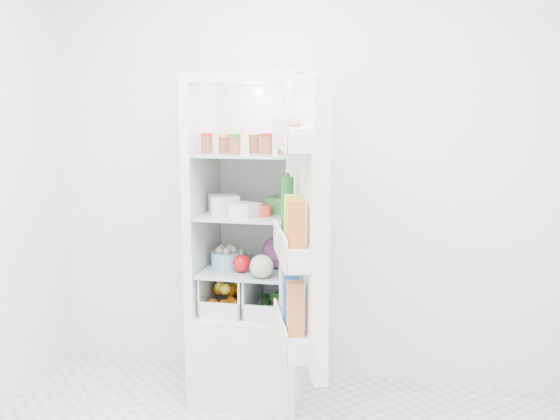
% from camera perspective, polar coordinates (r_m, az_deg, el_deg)
% --- Properties ---
extents(room_walls, '(3.02, 3.02, 2.61)m').
position_cam_1_polar(room_walls, '(2.17, -5.32, 8.12)').
color(room_walls, white).
rests_on(room_walls, ground).
extents(refrigerator, '(0.60, 0.60, 1.80)m').
position_cam_1_polar(refrigerator, '(3.57, -2.40, -6.19)').
color(refrigerator, silver).
rests_on(refrigerator, ground).
extents(shelf_low, '(0.49, 0.53, 0.01)m').
position_cam_1_polar(shelf_low, '(3.49, -2.66, -5.29)').
color(shelf_low, '#A6BCC2').
rests_on(shelf_low, refrigerator).
extents(shelf_mid, '(0.49, 0.53, 0.02)m').
position_cam_1_polar(shelf_mid, '(3.42, -2.70, -0.28)').
color(shelf_mid, '#A6BCC2').
rests_on(shelf_mid, refrigerator).
extents(shelf_top, '(0.49, 0.53, 0.02)m').
position_cam_1_polar(shelf_top, '(3.38, -2.74, 5.23)').
color(shelf_top, '#A6BCC2').
rests_on(shelf_top, refrigerator).
extents(crisper_left, '(0.23, 0.46, 0.22)m').
position_cam_1_polar(crisper_left, '(3.56, -4.57, -7.19)').
color(crisper_left, silver).
rests_on(crisper_left, refrigerator).
extents(crisper_right, '(0.23, 0.46, 0.22)m').
position_cam_1_polar(crisper_right, '(3.50, -0.68, -7.45)').
color(crisper_right, silver).
rests_on(crisper_right, refrigerator).
extents(condiment_jars, '(0.46, 0.16, 0.08)m').
position_cam_1_polar(condiment_jars, '(3.27, -3.23, 5.94)').
color(condiment_jars, '#B21919').
rests_on(condiment_jars, shelf_top).
extents(squeeze_bottle, '(0.06, 0.06, 0.16)m').
position_cam_1_polar(squeeze_bottle, '(3.39, 0.64, 6.77)').
color(squeeze_bottle, silver).
rests_on(squeeze_bottle, shelf_top).
extents(tub_white, '(0.20, 0.20, 0.10)m').
position_cam_1_polar(tub_white, '(3.40, -5.17, 0.57)').
color(tub_white, silver).
rests_on(tub_white, shelf_mid).
extents(tub_cream, '(0.17, 0.17, 0.07)m').
position_cam_1_polar(tub_cream, '(3.26, -3.21, -0.01)').
color(tub_cream, silver).
rests_on(tub_cream, shelf_mid).
extents(tin_red, '(0.09, 0.09, 0.06)m').
position_cam_1_polar(tin_red, '(3.29, -1.54, -0.06)').
color(tin_red, red).
rests_on(tin_red, shelf_mid).
extents(foil_tray, '(0.15, 0.11, 0.04)m').
position_cam_1_polar(foil_tray, '(3.54, -4.85, 0.43)').
color(foil_tray, silver).
rests_on(foil_tray, shelf_mid).
extents(tub_green, '(0.14, 0.17, 0.09)m').
position_cam_1_polar(tub_green, '(3.40, -0.07, 0.52)').
color(tub_green, '#3A7F3C').
rests_on(tub_green, shelf_mid).
extents(red_cabbage, '(0.18, 0.18, 0.18)m').
position_cam_1_polar(red_cabbage, '(3.43, -0.16, -3.88)').
color(red_cabbage, '#592263').
rests_on(red_cabbage, shelf_low).
extents(bell_pepper, '(0.10, 0.10, 0.10)m').
position_cam_1_polar(bell_pepper, '(3.37, -3.54, -4.89)').
color(bell_pepper, red).
rests_on(bell_pepper, shelf_low).
extents(mushroom_bowl, '(0.19, 0.19, 0.08)m').
position_cam_1_polar(mushroom_bowl, '(3.51, -4.94, -4.45)').
color(mushroom_bowl, '#99D1E5').
rests_on(mushroom_bowl, shelf_low).
extents(salad_bag, '(0.12, 0.12, 0.12)m').
position_cam_1_polar(salad_bag, '(3.25, -1.69, -5.17)').
color(salad_bag, '#A4B588').
rests_on(salad_bag, shelf_low).
extents(citrus_pile, '(0.20, 0.31, 0.16)m').
position_cam_1_polar(citrus_pile, '(3.55, -4.63, -7.75)').
color(citrus_pile, orange).
rests_on(citrus_pile, refrigerator).
extents(veg_pile, '(0.16, 0.30, 0.10)m').
position_cam_1_polar(veg_pile, '(3.51, -0.60, -8.20)').
color(veg_pile, '#23501A').
rests_on(veg_pile, refrigerator).
extents(fridge_door, '(0.33, 0.59, 1.30)m').
position_cam_1_polar(fridge_door, '(2.80, 2.28, -1.73)').
color(fridge_door, silver).
rests_on(fridge_door, refrigerator).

